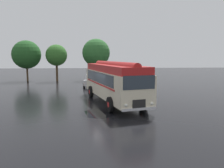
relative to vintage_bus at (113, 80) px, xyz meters
name	(u,v)px	position (x,y,z in m)	size (l,w,h in m)	color
ground_plane	(109,105)	(-0.44, -0.94, -1.89)	(120.00, 120.00, 0.00)	black
vintage_bus	(113,80)	(0.00, 0.00, 0.00)	(4.83, 10.38, 3.49)	beige
car_near_left	(93,80)	(-1.84, 10.29, -1.05)	(2.35, 4.38, 1.66)	#B7BABF
car_mid_left	(117,80)	(1.36, 10.37, -1.05)	(2.27, 4.35, 1.66)	#144C28
tree_far_left	(27,55)	(-12.33, 17.94, 2.29)	(4.52, 4.52, 6.50)	#4C3823
tree_left_of_centre	(56,56)	(-7.67, 17.16, 2.20)	(3.37, 3.37, 5.83)	#4C3823
tree_centre	(97,53)	(-1.18, 18.70, 2.70)	(4.63, 4.63, 6.89)	#4C3823
puddle_patch	(99,113)	(-1.33, -3.57, -1.89)	(2.43, 2.43, 0.01)	black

